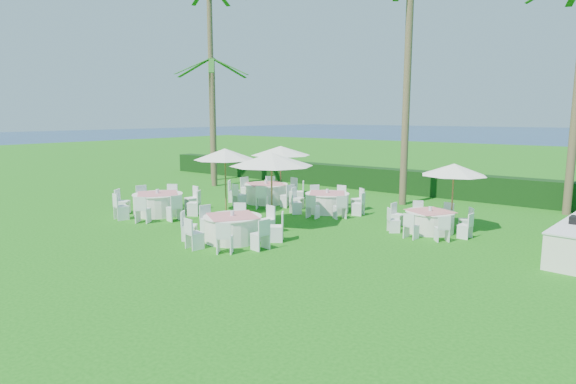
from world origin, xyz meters
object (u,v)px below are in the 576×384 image
(banquet_table_a, at_px, (158,203))
(umbrella_c, at_px, (281,151))
(banquet_table_d, at_px, (266,193))
(umbrella_b, at_px, (272,159))
(umbrella_d, at_px, (454,170))
(umbrella_a, at_px, (225,154))
(banquet_table_f, at_px, (430,221))
(banquet_table_e, at_px, (327,202))
(banquet_table_b, at_px, (233,228))

(banquet_table_a, distance_m, umbrella_c, 6.49)
(banquet_table_d, bearing_deg, umbrella_c, 95.25)
(umbrella_b, bearing_deg, umbrella_d, 33.10)
(umbrella_a, distance_m, umbrella_d, 8.85)
(banquet_table_d, height_order, umbrella_d, umbrella_d)
(umbrella_a, relative_size, umbrella_d, 1.13)
(banquet_table_a, relative_size, umbrella_b, 1.17)
(banquet_table_f, bearing_deg, umbrella_a, -166.65)
(banquet_table_e, bearing_deg, banquet_table_d, 177.64)
(banquet_table_b, relative_size, banquet_table_e, 1.02)
(umbrella_b, height_order, umbrella_c, umbrella_b)
(umbrella_a, distance_m, umbrella_b, 3.30)
(banquet_table_a, distance_m, banquet_table_b, 5.41)
(umbrella_d, bearing_deg, umbrella_b, -146.90)
(umbrella_a, bearing_deg, umbrella_d, 16.85)
(banquet_table_a, distance_m, umbrella_a, 3.37)
(banquet_table_d, xyz_separation_m, banquet_table_f, (8.15, -0.92, -0.08))
(umbrella_a, xyz_separation_m, umbrella_c, (-0.31, 4.04, -0.10))
(banquet_table_b, xyz_separation_m, umbrella_c, (-3.69, 7.15, 1.89))
(banquet_table_a, bearing_deg, umbrella_d, 23.61)
(banquet_table_b, distance_m, banquet_table_f, 6.78)
(banquet_table_b, xyz_separation_m, banquet_table_e, (-0.14, 5.78, -0.01))
(umbrella_c, distance_m, umbrella_d, 8.90)
(umbrella_d, bearing_deg, banquet_table_a, -156.39)
(banquet_table_d, xyz_separation_m, umbrella_b, (3.38, -3.69, 1.99))
(banquet_table_d, height_order, umbrella_a, umbrella_a)
(umbrella_b, bearing_deg, banquet_table_d, 132.42)
(banquet_table_b, bearing_deg, umbrella_a, 137.38)
(banquet_table_b, height_order, banquet_table_d, banquet_table_d)
(banquet_table_a, height_order, umbrella_c, umbrella_c)
(banquet_table_e, bearing_deg, umbrella_d, -1.15)
(banquet_table_d, distance_m, umbrella_d, 8.83)
(umbrella_b, xyz_separation_m, umbrella_c, (-3.49, 4.92, -0.13))
(banquet_table_e, distance_m, banquet_table_f, 4.78)
(banquet_table_a, relative_size, banquet_table_d, 0.99)
(umbrella_a, height_order, umbrella_b, umbrella_b)
(banquet_table_b, xyz_separation_m, banquet_table_d, (-3.58, 5.92, 0.03))
(banquet_table_b, bearing_deg, banquet_table_f, 47.54)
(umbrella_b, height_order, umbrella_d, umbrella_b)
(banquet_table_e, xyz_separation_m, banquet_table_f, (4.71, -0.78, -0.04))
(banquet_table_e, distance_m, umbrella_b, 4.09)
(umbrella_b, relative_size, umbrella_c, 1.04)
(banquet_table_e, distance_m, umbrella_a, 4.65)
(banquet_table_d, height_order, banquet_table_e, banquet_table_d)
(banquet_table_f, height_order, umbrella_d, umbrella_d)
(umbrella_c, bearing_deg, banquet_table_d, -84.75)
(umbrella_a, height_order, umbrella_d, umbrella_a)
(banquet_table_f, bearing_deg, banquet_table_b, -132.46)
(banquet_table_d, height_order, umbrella_b, umbrella_b)
(umbrella_a, bearing_deg, banquet_table_a, -134.03)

